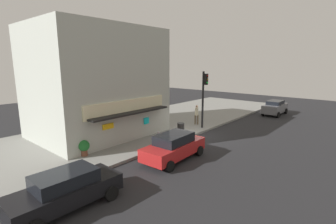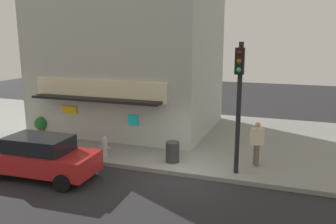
{
  "view_description": "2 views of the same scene",
  "coord_description": "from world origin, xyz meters",
  "px_view_note": "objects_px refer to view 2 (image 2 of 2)",
  "views": [
    {
      "loc": [
        -16.32,
        -10.98,
        5.86
      ],
      "look_at": [
        -1.41,
        1.79,
        1.98
      ],
      "focal_mm": 26.36,
      "sensor_mm": 36.0,
      "label": 1
    },
    {
      "loc": [
        3.85,
        -12.22,
        5.36
      ],
      "look_at": [
        -1.37,
        2.41,
        2.01
      ],
      "focal_mm": 37.21,
      "sensor_mm": 36.0,
      "label": 2
    }
  ],
  "objects_px": {
    "pedestrian": "(257,142)",
    "parked_car_red": "(40,157)",
    "potted_plant_by_doorway": "(41,125)",
    "fire_hydrant": "(105,147)",
    "trash_can": "(173,152)",
    "traffic_light": "(239,92)"
  },
  "relations": [
    {
      "from": "traffic_light",
      "to": "pedestrian",
      "type": "relative_size",
      "value": 2.72
    },
    {
      "from": "traffic_light",
      "to": "trash_can",
      "type": "relative_size",
      "value": 5.78
    },
    {
      "from": "pedestrian",
      "to": "traffic_light",
      "type": "bearing_deg",
      "value": -119.13
    },
    {
      "from": "fire_hydrant",
      "to": "parked_car_red",
      "type": "bearing_deg",
      "value": -118.0
    },
    {
      "from": "fire_hydrant",
      "to": "pedestrian",
      "type": "bearing_deg",
      "value": 9.29
    },
    {
      "from": "fire_hydrant",
      "to": "trash_can",
      "type": "relative_size",
      "value": 1.03
    },
    {
      "from": "fire_hydrant",
      "to": "pedestrian",
      "type": "relative_size",
      "value": 0.48
    },
    {
      "from": "potted_plant_by_doorway",
      "to": "parked_car_red",
      "type": "distance_m",
      "value": 5.6
    },
    {
      "from": "parked_car_red",
      "to": "fire_hydrant",
      "type": "bearing_deg",
      "value": 62.0
    },
    {
      "from": "parked_car_red",
      "to": "pedestrian",
      "type": "bearing_deg",
      "value": 24.84
    },
    {
      "from": "potted_plant_by_doorway",
      "to": "parked_car_red",
      "type": "bearing_deg",
      "value": -51.17
    },
    {
      "from": "trash_can",
      "to": "pedestrian",
      "type": "bearing_deg",
      "value": 12.17
    },
    {
      "from": "trash_can",
      "to": "parked_car_red",
      "type": "relative_size",
      "value": 0.19
    },
    {
      "from": "pedestrian",
      "to": "potted_plant_by_doorway",
      "type": "bearing_deg",
      "value": 176.21
    },
    {
      "from": "trash_can",
      "to": "pedestrian",
      "type": "height_order",
      "value": "pedestrian"
    },
    {
      "from": "potted_plant_by_doorway",
      "to": "parked_car_red",
      "type": "relative_size",
      "value": 0.22
    },
    {
      "from": "fire_hydrant",
      "to": "trash_can",
      "type": "xyz_separation_m",
      "value": [
        3.07,
        0.33,
        0.0
      ]
    },
    {
      "from": "traffic_light",
      "to": "parked_car_red",
      "type": "height_order",
      "value": "traffic_light"
    },
    {
      "from": "traffic_light",
      "to": "potted_plant_by_doorway",
      "type": "relative_size",
      "value": 5.01
    },
    {
      "from": "traffic_light",
      "to": "parked_car_red",
      "type": "bearing_deg",
      "value": -161.1
    },
    {
      "from": "pedestrian",
      "to": "parked_car_red",
      "type": "xyz_separation_m",
      "value": [
        -7.81,
        -3.62,
        -0.36
      ]
    },
    {
      "from": "trash_can",
      "to": "pedestrian",
      "type": "xyz_separation_m",
      "value": [
        3.38,
        0.73,
        0.59
      ]
    }
  ]
}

